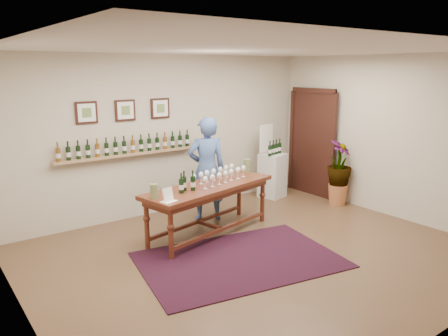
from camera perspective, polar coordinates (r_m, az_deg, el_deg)
ground at (r=6.28m, az=4.41°, el=-11.15°), size 6.00×6.00×0.00m
room_shell at (r=8.66m, az=7.15°, el=3.22°), size 6.00×6.00×6.00m
rug at (r=6.08m, az=2.05°, el=-11.89°), size 2.93×2.22×0.01m
tasting_table at (r=6.76m, az=-1.92°, el=-3.20°), size 2.37×1.18×0.80m
table_glasses at (r=6.92m, az=-0.61°, el=-0.94°), size 1.48×0.68×0.20m
table_bottles at (r=6.37m, az=-5.04°, el=-1.85°), size 0.27×0.18×0.27m
pitcher_left at (r=6.08m, az=-9.12°, el=-3.01°), size 0.16×0.16×0.20m
pitcher_right at (r=7.54m, az=3.05°, el=0.32°), size 0.19×0.19×0.23m
menu_card at (r=5.93m, az=-7.32°, el=-3.48°), size 0.23×0.19×0.18m
display_pedestal at (r=8.88m, az=6.33°, el=-0.97°), size 0.54×0.54×0.89m
pedestal_bottles at (r=8.70m, az=6.66°, el=2.78°), size 0.33×0.16×0.32m
info_sign at (r=8.82m, az=5.55°, el=3.90°), size 0.43×0.14×0.61m
potted_plant at (r=8.55m, az=14.77°, el=-0.61°), size 0.76×0.76×1.07m
person at (r=7.41m, az=-2.28°, el=-0.13°), size 0.76×0.63×1.78m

